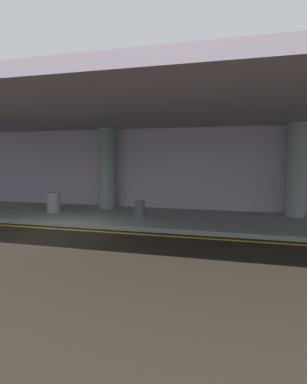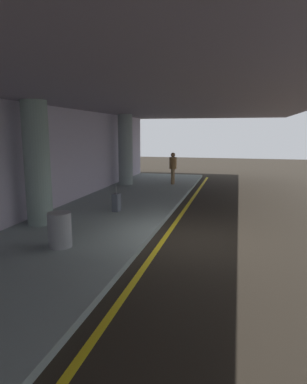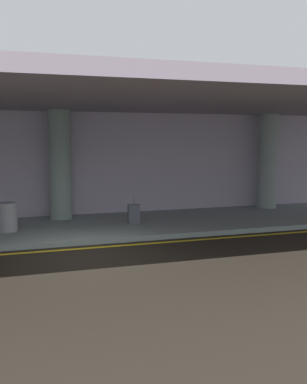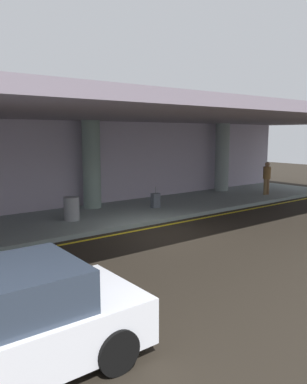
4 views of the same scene
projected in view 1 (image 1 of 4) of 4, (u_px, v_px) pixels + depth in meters
ground_plane at (51, 234)px, 10.04m from camera, size 60.00×60.00×0.00m
sidewalk at (94, 215)px, 13.01m from camera, size 26.00×4.20×0.15m
lane_stripe_yellow at (62, 229)px, 10.68m from camera, size 26.00×0.14×0.01m
support_column_far_left at (107, 168)px, 14.19m from camera, size 0.75×0.75×3.65m
support_column_left_mid at (296, 170)px, 12.13m from camera, size 0.75×0.75×3.65m
ceiling_overhang at (86, 119)px, 12.12m from camera, size 28.00×13.20×0.30m
terminal_back_wall at (114, 170)px, 14.98m from camera, size 26.00×0.30×3.80m
suitcase_upright_secondary at (140, 209)px, 12.21m from camera, size 0.36×0.22×0.90m
trash_bin_steel at (54, 202)px, 13.19m from camera, size 0.56×0.56×0.85m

